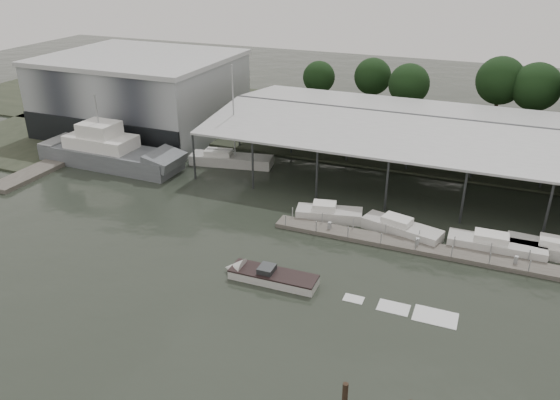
% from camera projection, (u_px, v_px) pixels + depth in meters
% --- Properties ---
extents(ground, '(200.00, 200.00, 0.00)m').
position_uv_depth(ground, '(221.00, 273.00, 44.19)').
color(ground, '#262C24').
rests_on(ground, ground).
extents(land_strip_far, '(140.00, 30.00, 0.30)m').
position_uv_depth(land_strip_far, '(356.00, 127.00, 79.37)').
color(land_strip_far, '#3A4030').
rests_on(land_strip_far, ground).
extents(land_strip_west, '(20.00, 40.00, 0.30)m').
position_uv_depth(land_strip_west, '(80.00, 119.00, 82.98)').
color(land_strip_west, '#3A4030').
rests_on(land_strip_west, ground).
extents(storage_warehouse, '(24.50, 20.50, 10.50)m').
position_uv_depth(storage_warehouse, '(142.00, 93.00, 76.63)').
color(storage_warehouse, '#969CA0').
rests_on(storage_warehouse, ground).
extents(covered_boat_shed, '(58.24, 24.00, 6.96)m').
position_uv_depth(covered_boat_shed, '(478.00, 128.00, 59.25)').
color(covered_boat_shed, silver).
rests_on(covered_boat_shed, ground).
extents(trawler_dock, '(3.00, 18.00, 0.50)m').
position_uv_depth(trawler_dock, '(55.00, 162.00, 66.08)').
color(trawler_dock, '#67635B').
rests_on(trawler_dock, ground).
extents(floating_dock, '(28.00, 2.00, 1.40)m').
position_uv_depth(floating_dock, '(428.00, 249.00, 47.36)').
color(floating_dock, '#67635B').
rests_on(floating_dock, ground).
extents(grey_trawler, '(18.42, 5.30, 8.84)m').
position_uv_depth(grey_trawler, '(111.00, 153.00, 65.29)').
color(grey_trawler, slate).
rests_on(grey_trawler, ground).
extents(white_sailboat, '(10.24, 4.37, 12.23)m').
position_uv_depth(white_sailboat, '(230.00, 160.00, 65.80)').
color(white_sailboat, silver).
rests_on(white_sailboat, ground).
extents(speedboat_underway, '(18.72, 2.51, 2.00)m').
position_uv_depth(speedboat_underway, '(266.00, 276.00, 43.19)').
color(speedboat_underway, silver).
rests_on(speedboat_underway, ground).
extents(moored_cruiser_0, '(6.61, 3.46, 1.70)m').
position_uv_depth(moored_cruiser_0, '(328.00, 213.00, 52.73)').
color(moored_cruiser_0, silver).
rests_on(moored_cruiser_0, ground).
extents(moored_cruiser_1, '(7.63, 4.01, 1.70)m').
position_uv_depth(moored_cruiser_1, '(401.00, 228.00, 49.96)').
color(moored_cruiser_1, silver).
rests_on(moored_cruiser_1, ground).
extents(moored_cruiser_2, '(8.11, 2.28, 1.70)m').
position_uv_depth(moored_cruiser_2, '(495.00, 245.00, 47.13)').
color(moored_cruiser_2, silver).
rests_on(moored_cruiser_2, ground).
extents(horizon_tree_line, '(70.60, 11.90, 11.37)m').
position_uv_depth(horizon_tree_line, '(543.00, 91.00, 73.42)').
color(horizon_tree_line, black).
rests_on(horizon_tree_line, ground).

